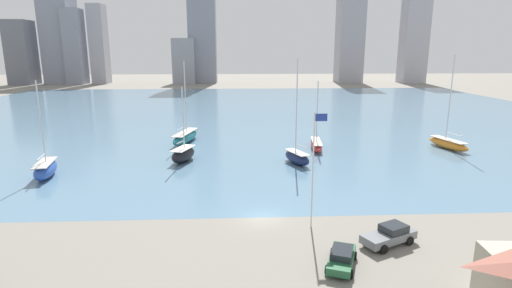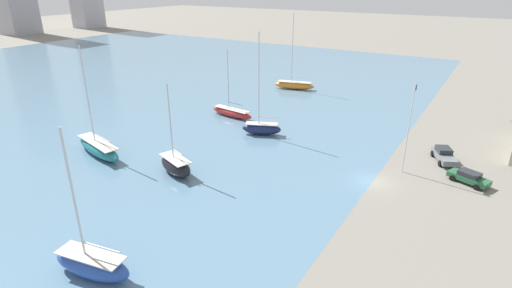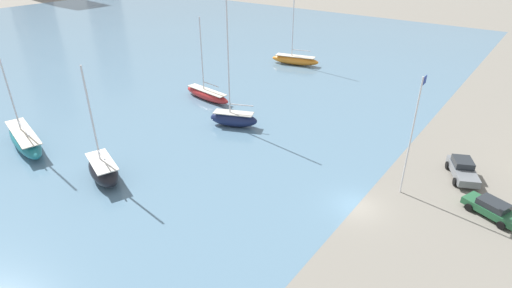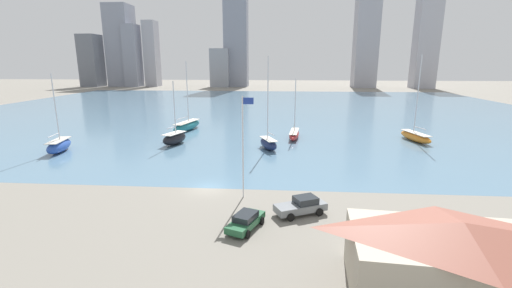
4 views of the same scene
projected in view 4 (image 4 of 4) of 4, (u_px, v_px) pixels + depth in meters
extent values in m
plane|color=gray|center=(208.00, 188.00, 40.94)|extent=(500.00, 500.00, 0.00)
cube|color=slate|center=(254.00, 109.00, 108.80)|extent=(180.00, 140.00, 0.00)
cube|color=#B2A893|center=(457.00, 268.00, 21.66)|extent=(13.75, 8.14, 4.08)
pyramid|color=brown|center=(463.00, 231.00, 21.06)|extent=(13.75, 8.14, 1.08)
cylinder|color=silver|center=(243.00, 148.00, 37.00)|extent=(0.14, 0.14, 11.27)
cube|color=#1E3899|center=(248.00, 101.00, 35.75)|extent=(1.10, 0.03, 0.70)
cube|color=slate|center=(91.00, 61.00, 207.92)|extent=(10.78, 12.16, 30.79)
cube|color=gray|center=(121.00, 46.00, 210.52)|extent=(14.23, 15.37, 48.44)
cube|color=gray|center=(133.00, 56.00, 206.69)|extent=(7.95, 10.43, 36.41)
cube|color=#9E9EA8|center=(152.00, 54.00, 208.73)|extent=(7.28, 9.63, 38.77)
cube|color=#8E939E|center=(220.00, 68.00, 205.21)|extent=(11.11, 9.24, 22.47)
cube|color=gray|center=(236.00, 27.00, 203.51)|extent=(13.78, 12.17, 70.33)
cube|color=#9E9EA8|center=(366.00, 36.00, 197.44)|extent=(12.72, 12.36, 58.15)
cube|color=#A8A8B2|center=(426.00, 40.00, 191.76)|extent=(11.89, 10.40, 53.07)
ellipsoid|color=#19234C|center=(268.00, 144.00, 59.17)|extent=(4.18, 6.36, 1.85)
cube|color=#BCB7AD|center=(268.00, 139.00, 58.97)|extent=(3.43, 5.21, 0.10)
cube|color=#2D2D33|center=(268.00, 147.00, 59.29)|extent=(0.57, 1.07, 0.83)
cylinder|color=silver|center=(268.00, 98.00, 57.76)|extent=(0.18, 0.18, 13.86)
cylinder|color=silver|center=(271.00, 134.00, 57.73)|extent=(1.31, 2.83, 0.14)
ellipsoid|color=black|center=(175.00, 139.00, 62.52)|extent=(4.29, 6.47, 2.13)
cube|color=silver|center=(174.00, 133.00, 62.28)|extent=(3.52, 5.31, 0.10)
cube|color=#2D2D33|center=(175.00, 142.00, 62.66)|extent=(0.51, 1.07, 0.96)
cylinder|color=silver|center=(174.00, 107.00, 61.58)|extent=(0.18, 0.18, 9.35)
cylinder|color=silver|center=(171.00, 128.00, 61.36)|extent=(0.93, 2.29, 0.14)
ellipsoid|color=#284CA8|center=(59.00, 146.00, 57.18)|extent=(3.53, 7.54, 2.06)
cube|color=#BCB7AD|center=(58.00, 140.00, 56.95)|extent=(2.90, 6.18, 0.10)
cube|color=#2D2D33|center=(60.00, 149.00, 57.31)|extent=(0.38, 1.31, 0.93)
cylinder|color=silver|center=(55.00, 107.00, 56.19)|extent=(0.18, 0.18, 10.91)
cylinder|color=silver|center=(54.00, 135.00, 55.42)|extent=(0.78, 3.67, 0.14)
ellipsoid|color=#1E757F|center=(187.00, 126.00, 75.25)|extent=(4.86, 10.99, 1.96)
cube|color=beige|center=(187.00, 122.00, 75.03)|extent=(3.98, 9.01, 0.10)
cube|color=#2D2D33|center=(187.00, 128.00, 75.37)|extent=(0.61, 1.91, 0.88)
cylinder|color=silver|center=(187.00, 92.00, 74.25)|extent=(0.18, 0.18, 12.91)
cylinder|color=silver|center=(183.00, 118.00, 73.24)|extent=(1.29, 4.79, 0.14)
ellipsoid|color=#B72828|center=(294.00, 135.00, 67.56)|extent=(2.75, 8.96, 1.47)
cube|color=beige|center=(294.00, 131.00, 67.40)|extent=(2.26, 7.35, 0.10)
cube|color=#2D2D33|center=(294.00, 137.00, 67.65)|extent=(0.33, 1.60, 0.66)
cylinder|color=silver|center=(295.00, 105.00, 66.82)|extent=(0.18, 0.18, 10.24)
cylinder|color=silver|center=(294.00, 126.00, 66.20)|extent=(0.50, 3.26, 0.14)
ellipsoid|color=orange|center=(415.00, 137.00, 65.04)|extent=(4.16, 9.15, 1.67)
cube|color=beige|center=(416.00, 133.00, 64.86)|extent=(3.41, 7.50, 0.10)
cube|color=#2D2D33|center=(415.00, 139.00, 65.15)|extent=(0.55, 1.60, 0.75)
cylinder|color=silver|center=(418.00, 94.00, 63.81)|extent=(0.18, 0.18, 14.39)
cylinder|color=silver|center=(420.00, 128.00, 63.53)|extent=(1.00, 3.47, 0.14)
cube|color=slate|center=(300.00, 207.00, 33.80)|extent=(5.45, 4.00, 0.72)
cube|color=#23282D|center=(306.00, 200.00, 33.85)|extent=(2.68, 2.49, 0.65)
cylinder|color=black|center=(309.00, 204.00, 35.36)|extent=(0.82, 0.59, 0.78)
cylinder|color=black|center=(319.00, 212.00, 33.56)|extent=(0.82, 0.59, 0.78)
cylinder|color=black|center=(281.00, 209.00, 34.22)|extent=(0.82, 0.59, 0.78)
cylinder|color=black|center=(291.00, 217.00, 32.42)|extent=(0.82, 0.59, 0.78)
cube|color=#235B38|center=(246.00, 222.00, 30.89)|extent=(3.39, 4.96, 0.60)
cube|color=#23282D|center=(246.00, 216.00, 30.75)|extent=(2.34, 2.73, 0.55)
cylinder|color=black|center=(244.00, 217.00, 32.60)|extent=(0.49, 0.74, 0.69)
cylinder|color=black|center=(262.00, 221.00, 31.81)|extent=(0.49, 0.74, 0.69)
cylinder|color=black|center=(229.00, 230.00, 30.10)|extent=(0.49, 0.74, 0.69)
cylinder|color=black|center=(248.00, 234.00, 29.31)|extent=(0.49, 0.74, 0.69)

